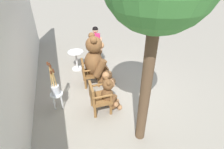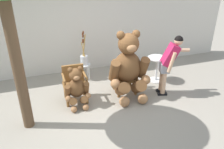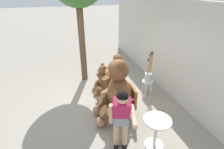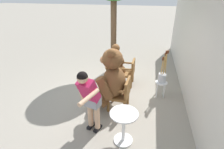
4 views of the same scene
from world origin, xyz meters
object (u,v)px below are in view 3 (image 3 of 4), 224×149
wooden_chair_left (111,79)px  teddy_bear_small (102,79)px  teddy_bear_large (116,91)px  round_side_table (156,130)px  white_stool (147,84)px  wooden_chair_right (126,101)px  brush_bucket (148,75)px  person_visitor (121,115)px

wooden_chair_left → teddy_bear_small: size_ratio=0.88×
teddy_bear_large → teddy_bear_small: 1.33m
teddy_bear_small → round_side_table: 2.45m
wooden_chair_left → white_stool: size_ratio=1.87×
teddy_bear_large → round_side_table: 1.28m
teddy_bear_large → teddy_bear_small: (-1.29, -0.02, -0.34)m
teddy_bear_large → wooden_chair_right: bearing=88.0°
teddy_bear_large → white_stool: teddy_bear_large is taller
brush_bucket → wooden_chair_left: bearing=-114.7°
wooden_chair_right → round_side_table: size_ratio=1.19×
person_visitor → brush_bucket: size_ratio=1.60×
wooden_chair_left → person_visitor: person_visitor is taller
wooden_chair_left → white_stool: (0.48, 1.04, -0.11)m
round_side_table → brush_bucket: bearing=157.5°
teddy_bear_small → person_visitor: size_ratio=0.64×
teddy_bear_small → brush_bucket: 1.43m
teddy_bear_large → person_visitor: 1.01m
white_stool → round_side_table: 2.07m
wooden_chair_left → teddy_bear_small: 0.29m
white_stool → wooden_chair_right: bearing=-51.7°
teddy_bear_small → brush_bucket: brush_bucket is taller
person_visitor → round_side_table: size_ratio=2.14×
wooden_chair_left → round_side_table: wooden_chair_left is taller
person_visitor → white_stool: person_visitor is taller
person_visitor → brush_bucket: person_visitor is taller
wooden_chair_right → person_visitor: person_visitor is taller
teddy_bear_small → brush_bucket: (0.48, 1.33, 0.19)m
wooden_chair_left → teddy_bear_large: 1.36m
teddy_bear_small → brush_bucket: bearing=70.2°
teddy_bear_small → round_side_table: size_ratio=1.36×
brush_bucket → round_side_table: size_ratio=1.33×
wooden_chair_right → brush_bucket: brush_bucket is taller
wooden_chair_left → wooden_chair_right: 1.29m
person_visitor → brush_bucket: (-1.80, 1.52, -0.24)m
white_stool → round_side_table: bearing=-22.4°
wooden_chair_left → brush_bucket: bearing=65.3°
teddy_bear_small → wooden_chair_left: bearing=89.6°
teddy_bear_small → white_stool: size_ratio=2.13×
wooden_chair_right → teddy_bear_small: teddy_bear_small is taller
brush_bucket → white_stool: bearing=-96.9°
teddy_bear_large → white_stool: size_ratio=3.65×
wooden_chair_left → white_stool: wooden_chair_left is taller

